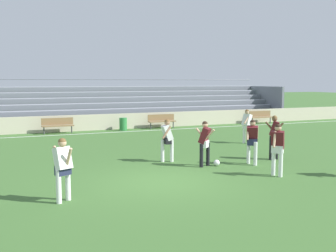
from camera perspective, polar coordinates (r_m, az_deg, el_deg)
ground_plane at (r=12.28m, az=-0.64°, el=-7.83°), size 160.00×160.00×0.00m
field_line_sideline at (r=23.71m, az=-11.94°, el=-1.09°), size 44.00×0.12×0.01m
sideline_wall at (r=25.08m, az=-12.62°, el=0.41°), size 48.00×0.16×0.98m
bleacher_stand at (r=28.37m, az=-9.21°, el=2.97°), size 27.47×4.78×3.17m
bench_far_left at (r=25.86m, az=-0.91°, el=0.86°), size 1.80×0.40×0.90m
bench_near_bin at (r=29.62m, az=12.94°, el=1.40°), size 1.80×0.40×0.90m
bench_near_wall_gap at (r=24.16m, az=-15.30°, el=0.26°), size 1.80×0.40×0.90m
trash_bin at (r=24.99m, az=-6.34°, el=0.27°), size 0.47×0.47×0.77m
player_dark_challenging at (r=14.29m, az=5.21°, el=-1.95°), size 0.55×0.76×1.61m
player_dark_dropping_back at (r=14.86m, az=11.79°, el=-1.68°), size 0.65×0.53×1.63m
player_white_wide_right at (r=15.05m, az=-0.12°, el=-1.52°), size 0.56×0.47×1.61m
player_white_on_ball at (r=10.40m, az=-14.62°, el=-5.25°), size 0.49×0.63×1.61m
player_dark_trailing_run at (r=13.23m, az=15.20°, el=-2.63°), size 0.62×0.49×1.67m
player_dark_wide_left at (r=16.00m, az=14.74°, el=-1.00°), size 0.53×0.69×1.71m
player_white_pressing_high at (r=19.95m, az=11.05°, el=0.39°), size 0.63×0.49×1.66m
soccer_ball at (r=14.56m, az=6.88°, el=-5.18°), size 0.22×0.22×0.22m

